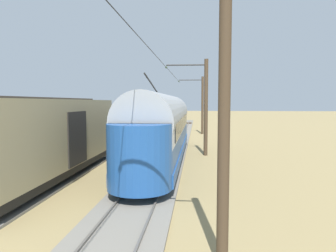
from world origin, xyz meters
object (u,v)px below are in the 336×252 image
object	(u,v)px
coach_far_siding	(48,136)
catenary_pole_mid_far	(220,112)
catenary_pole_foreground	(202,104)
vintage_streetcar	(163,126)
catenary_pole_mid_near	(205,105)

from	to	relation	value
coach_far_siding	catenary_pole_mid_far	bearing A→B (deg)	136.95
coach_far_siding	catenary_pole_foreground	bearing A→B (deg)	-109.01
vintage_streetcar	catenary_pole_mid_far	bearing A→B (deg)	102.35
catenary_pole_mid_near	catenary_pole_mid_far	bearing A→B (deg)	90.00
vintage_streetcar	catenary_pole_mid_far	size ratio (longest dim) A/B	2.68
vintage_streetcar	catenary_pole_mid_near	world-z (taller)	catenary_pole_mid_near
coach_far_siding	catenary_pole_mid_far	size ratio (longest dim) A/B	1.79
catenary_pole_foreground	catenary_pole_mid_far	size ratio (longest dim) A/B	1.00
catenary_pole_mid_far	vintage_streetcar	bearing A→B (deg)	-77.65
vintage_streetcar	catenary_pole_foreground	bearing A→B (deg)	-98.98
vintage_streetcar	catenary_pole_mid_far	world-z (taller)	catenary_pole_mid_far
catenary_pole_mid_near	vintage_streetcar	bearing A→B (deg)	41.41
catenary_pole_mid_near	catenary_pole_mid_far	world-z (taller)	same
catenary_pole_foreground	catenary_pole_mid_near	size ratio (longest dim) A/B	1.00
catenary_pole_foreground	catenary_pole_mid_near	distance (m)	14.86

